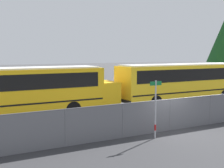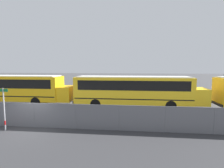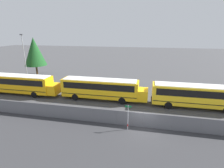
% 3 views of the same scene
% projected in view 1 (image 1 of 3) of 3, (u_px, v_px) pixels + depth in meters
% --- Properties ---
extents(ground_plane, '(200.00, 200.00, 0.00)m').
position_uv_depth(ground_plane, '(170.00, 130.00, 17.38)').
color(ground_plane, '#424244').
extents(fence, '(98.53, 0.07, 1.78)m').
position_uv_depth(fence, '(170.00, 114.00, 17.28)').
color(fence, '#9EA0A5').
rests_on(fence, ground_plane).
extents(school_bus_2, '(13.66, 2.58, 3.37)m').
position_uv_depth(school_bus_2, '(16.00, 89.00, 20.09)').
color(school_bus_2, yellow).
rests_on(school_bus_2, ground_plane).
extents(school_bus_3, '(13.66, 2.58, 3.37)m').
position_uv_depth(school_bus_3, '(186.00, 80.00, 26.69)').
color(school_bus_3, yellow).
rests_on(school_bus_3, ground_plane).
extents(street_sign, '(0.70, 0.09, 2.94)m').
position_uv_depth(street_sign, '(155.00, 108.00, 15.68)').
color(street_sign, '#B7B7BC').
rests_on(street_sign, ground_plane).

